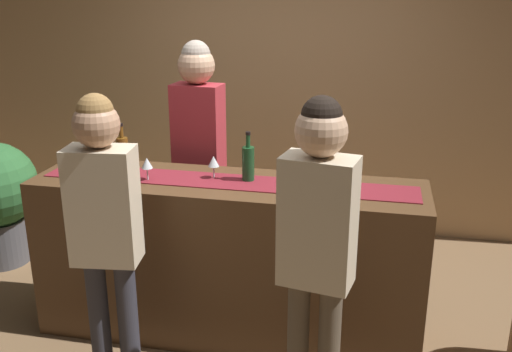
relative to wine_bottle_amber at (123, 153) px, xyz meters
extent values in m
plane|color=brown|center=(0.70, -0.09, -1.14)|extent=(10.00, 10.00, 0.00)
cube|color=tan|center=(0.70, 1.81, 0.31)|extent=(6.00, 0.12, 2.90)
cube|color=#543821|center=(0.70, -0.09, -0.63)|extent=(2.37, 0.60, 1.02)
cube|color=maroon|center=(0.70, -0.09, -0.11)|extent=(2.25, 0.28, 0.01)
cylinder|color=brown|center=(0.00, 0.00, -0.01)|extent=(0.07, 0.07, 0.21)
cylinder|color=brown|center=(0.00, 0.00, 0.13)|extent=(0.03, 0.03, 0.08)
cylinder|color=black|center=(0.00, 0.00, 0.18)|extent=(0.03, 0.03, 0.02)
cylinder|color=#194723|center=(0.82, -0.04, -0.01)|extent=(0.07, 0.07, 0.21)
cylinder|color=#194723|center=(0.82, -0.04, 0.13)|extent=(0.03, 0.03, 0.08)
cylinder|color=black|center=(0.82, -0.04, 0.18)|extent=(0.03, 0.03, 0.02)
cylinder|color=silver|center=(0.61, -0.05, -0.11)|extent=(0.06, 0.06, 0.00)
cylinder|color=silver|center=(0.61, -0.05, -0.07)|extent=(0.01, 0.01, 0.08)
cone|color=silver|center=(0.61, -0.05, 0.00)|extent=(0.07, 0.07, 0.06)
cylinder|color=silver|center=(1.14, -0.21, -0.11)|extent=(0.06, 0.06, 0.00)
cylinder|color=silver|center=(1.14, -0.21, -0.07)|extent=(0.01, 0.01, 0.08)
cone|color=silver|center=(1.14, -0.21, 0.00)|extent=(0.07, 0.07, 0.06)
cylinder|color=silver|center=(0.23, -0.17, -0.11)|extent=(0.06, 0.06, 0.00)
cylinder|color=silver|center=(0.23, -0.17, -0.07)|extent=(0.01, 0.01, 0.08)
cone|color=silver|center=(0.23, -0.17, 0.00)|extent=(0.07, 0.07, 0.06)
cylinder|color=#26262B|center=(0.42, 0.48, -0.72)|extent=(0.11, 0.11, 0.84)
cylinder|color=#26262B|center=(0.27, 0.49, -0.72)|extent=(0.11, 0.11, 0.84)
cube|color=#B7333D|center=(0.35, 0.49, 0.04)|extent=(0.36, 0.23, 0.66)
sphere|color=#DBAD89|center=(0.35, 0.49, 0.49)|extent=(0.25, 0.25, 0.25)
sphere|color=#AD9E8E|center=(0.35, 0.49, 0.56)|extent=(0.20, 0.20, 0.20)
cylinder|color=brown|center=(1.24, -0.76, -0.74)|extent=(0.11, 0.11, 0.79)
cube|color=beige|center=(1.32, -0.77, -0.03)|extent=(0.37, 0.26, 0.63)
sphere|color=#DBAD89|center=(1.32, -0.77, 0.40)|extent=(0.24, 0.24, 0.24)
sphere|color=black|center=(1.32, -0.77, 0.46)|extent=(0.18, 0.18, 0.18)
cylinder|color=#33333D|center=(0.15, -0.75, -0.75)|extent=(0.11, 0.11, 0.77)
cylinder|color=#33333D|center=(0.31, -0.73, -0.75)|extent=(0.11, 0.11, 0.77)
cube|color=beige|center=(0.23, -0.74, -0.06)|extent=(0.36, 0.24, 0.61)
sphere|color=tan|center=(0.23, -0.74, 0.36)|extent=(0.23, 0.23, 0.23)
sphere|color=olive|center=(0.23, -0.74, 0.43)|extent=(0.18, 0.18, 0.18)
cylinder|color=#4C4C51|center=(-1.35, 0.48, -0.95)|extent=(0.42, 0.42, 0.37)
camera|label=1|loc=(1.56, -3.22, 1.00)|focal=40.19mm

